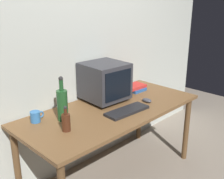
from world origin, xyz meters
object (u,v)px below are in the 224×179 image
(bottle_tall, at_px, (62,104))
(mug, at_px, (36,117))
(crt_monitor, at_px, (105,81))
(keyboard, at_px, (127,111))
(book_stack, at_px, (135,88))
(bottle_short, at_px, (66,122))
(computer_mouse, at_px, (147,100))

(bottle_tall, relative_size, mug, 3.10)
(crt_monitor, height_order, keyboard, crt_monitor)
(crt_monitor, bearing_deg, mug, 176.08)
(bottle_tall, height_order, book_stack, bottle_tall)
(keyboard, xyz_separation_m, bottle_short, (-0.58, 0.09, 0.06))
(crt_monitor, bearing_deg, book_stack, -2.63)
(book_stack, height_order, mug, mug)
(book_stack, bearing_deg, bottle_tall, -176.63)
(crt_monitor, xyz_separation_m, book_stack, (0.43, -0.02, -0.16))
(bottle_short, bearing_deg, crt_monitor, 21.42)
(crt_monitor, xyz_separation_m, bottle_tall, (-0.55, -0.08, -0.05))
(keyboard, bearing_deg, bottle_short, 174.64)
(bottle_tall, distance_m, book_stack, 0.98)
(crt_monitor, xyz_separation_m, computer_mouse, (0.25, -0.32, -0.17))
(computer_mouse, height_order, bottle_short, bottle_short)
(book_stack, bearing_deg, bottle_short, -167.75)
(computer_mouse, xyz_separation_m, mug, (-0.97, 0.37, 0.03))
(bottle_tall, xyz_separation_m, bottle_short, (-0.10, -0.18, -0.07))
(bottle_tall, bearing_deg, bottle_short, -118.84)
(crt_monitor, xyz_separation_m, bottle_short, (-0.64, -0.25, -0.12))
(crt_monitor, xyz_separation_m, mug, (-0.72, 0.05, -0.15))
(book_stack, bearing_deg, computer_mouse, -120.47)
(keyboard, bearing_deg, bottle_tall, 154.86)
(keyboard, distance_m, book_stack, 0.58)
(computer_mouse, bearing_deg, keyboard, -176.41)
(crt_monitor, bearing_deg, bottle_tall, -171.98)
(keyboard, height_order, bottle_tall, bottle_tall)
(bottle_tall, height_order, mug, bottle_tall)
(crt_monitor, height_order, book_stack, crt_monitor)
(keyboard, bearing_deg, crt_monitor, 83.76)
(bottle_tall, relative_size, bottle_short, 1.84)
(keyboard, height_order, computer_mouse, computer_mouse)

